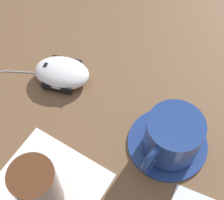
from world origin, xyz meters
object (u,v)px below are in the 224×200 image
coffee_cup (172,137)px  drinking_glass (37,188)px  saucer (168,143)px  computer_mouse (62,73)px

coffee_cup → drinking_glass: (-0.13, -0.16, 0.01)m
saucer → computer_mouse: (-0.22, 0.03, 0.01)m
drinking_glass → coffee_cup: bearing=49.8°
coffee_cup → saucer: bearing=119.1°
saucer → drinking_glass: (-0.13, -0.16, 0.05)m
saucer → coffee_cup: (0.00, -0.01, 0.04)m
saucer → drinking_glass: 0.21m
computer_mouse → drinking_glass: (0.09, -0.20, 0.04)m
saucer → drinking_glass: drinking_glass is taller
saucer → coffee_cup: coffee_cup is taller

